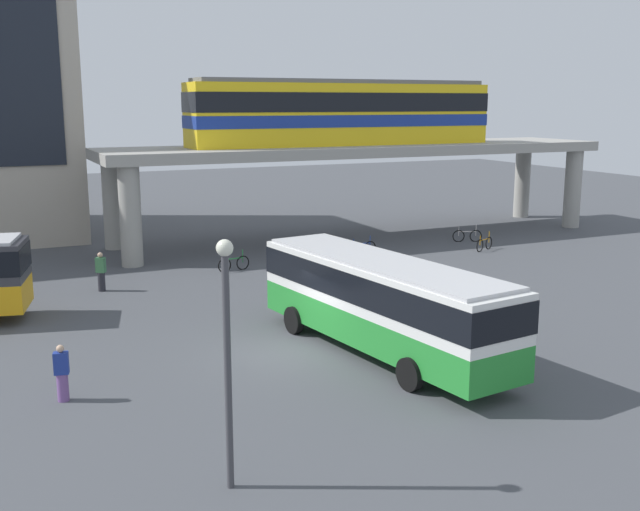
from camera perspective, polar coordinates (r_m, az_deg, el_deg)
name	(u,v)px	position (r m, az deg, el deg)	size (l,w,h in m)	color
ground_plane	(201,288)	(34.61, -8.97, -2.42)	(120.00, 120.00, 0.00)	#47494F
elevated_platform	(362,157)	(46.49, 3.18, 7.45)	(31.65, 6.71, 5.74)	#9E9B93
train	(343,112)	(45.79, 1.77, 10.82)	(18.89, 2.96, 3.84)	yellow
bus_main	(381,296)	(24.90, 4.63, -3.08)	(4.02, 11.28, 3.22)	#268C33
bicycle_orange	(484,244)	(43.75, 12.34, 0.85)	(1.65, 0.81, 1.04)	black
bicycle_silver	(467,236)	(46.27, 11.08, 1.48)	(1.68, 0.72, 1.04)	black
bicycle_green	(234,264)	(37.76, -6.54, -0.62)	(1.76, 0.43, 1.04)	black
bicycle_blue	(362,248)	(41.62, 3.19, 0.57)	(1.79, 0.14, 1.04)	black
pedestrian_at_kerb	(62,375)	(22.52, -18.94, -8.53)	(0.45, 0.34, 1.64)	#724C8C
pedestrian_walking_across	(101,273)	(34.79, -16.23, -1.27)	(0.48, 0.45, 1.76)	#26262D
lamp_post	(227,343)	(16.02, -7.05, -6.56)	(0.36, 0.36, 5.51)	#3F3F44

